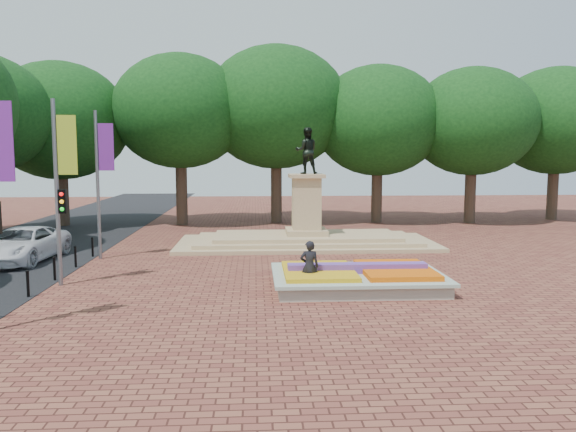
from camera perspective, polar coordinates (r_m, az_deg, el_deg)
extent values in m
plane|color=brown|center=(23.11, 3.67, -6.12)|extent=(90.00, 90.00, 0.00)
cube|color=black|center=(30.40, -27.05, -3.78)|extent=(9.00, 90.00, 0.02)
cube|color=gray|center=(21.28, 7.03, -6.61)|extent=(6.00, 4.00, 0.45)
cube|color=#A3B0A0|center=(21.22, 7.04, -5.89)|extent=(6.30, 4.30, 0.12)
cube|color=#F15D0D|center=(21.50, 10.87, -5.44)|extent=(2.60, 3.40, 0.22)
cube|color=gold|center=(20.98, 3.13, -5.65)|extent=(2.60, 3.40, 0.18)
cube|color=#513695|center=(21.17, 7.05, -5.30)|extent=(5.20, 0.55, 0.38)
cube|color=tan|center=(30.91, 1.86, -2.78)|extent=(14.00, 6.00, 0.20)
cube|color=tan|center=(30.88, 1.86, -2.41)|extent=(12.00, 5.00, 0.20)
cube|color=tan|center=(30.85, 1.86, -2.04)|extent=(10.00, 4.00, 0.20)
cube|color=tan|center=(30.81, 1.87, -1.58)|extent=(2.20, 2.20, 0.30)
cube|color=tan|center=(30.64, 1.88, 1.29)|extent=(1.50, 1.50, 2.80)
cube|color=tan|center=(30.55, 1.89, 4.10)|extent=(1.90, 1.90, 0.20)
imported|color=black|center=(30.53, 1.90, 6.63)|extent=(1.22, 0.95, 2.50)
cylinder|color=#3B2C20|center=(42.60, -21.43, 1.85)|extent=(0.80, 0.80, 4.00)
ellipsoid|color=black|center=(42.54, -21.68, 8.16)|extent=(8.80, 8.80, 7.48)
cylinder|color=#3B2C20|center=(40.84, -10.69, 2.00)|extent=(0.80, 0.80, 4.00)
ellipsoid|color=black|center=(40.77, -10.82, 8.59)|extent=(8.80, 8.80, 7.48)
cylinder|color=#3B2C20|center=(40.55, -0.82, 2.08)|extent=(0.80, 0.80, 4.00)
ellipsoid|color=black|center=(40.48, -0.83, 8.72)|extent=(8.80, 8.80, 7.48)
cylinder|color=#3B2C20|center=(41.45, 8.90, 2.09)|extent=(0.80, 0.80, 4.00)
ellipsoid|color=black|center=(41.38, 9.01, 8.59)|extent=(8.80, 8.80, 7.48)
cylinder|color=#3B2C20|center=(43.48, 17.96, 2.05)|extent=(0.80, 0.80, 4.00)
ellipsoid|color=black|center=(43.41, 18.16, 8.24)|extent=(8.80, 8.80, 7.48)
cylinder|color=#3B2C20|center=(46.48, 26.03, 1.98)|extent=(0.80, 0.80, 4.00)
ellipsoid|color=black|center=(46.42, 26.30, 7.76)|extent=(8.80, 8.80, 7.48)
cube|color=#6F228E|center=(17.36, -27.20, 6.75)|extent=(0.70, 0.04, 2.20)
cylinder|color=slate|center=(22.69, -22.43, 2.13)|extent=(0.16, 0.16, 7.00)
cube|color=#A3BA25|center=(22.50, -21.53, 6.73)|extent=(0.70, 0.04, 2.20)
cylinder|color=slate|center=(27.94, -18.76, 2.95)|extent=(0.16, 0.16, 7.00)
cube|color=#6F228E|center=(27.79, -17.99, 6.68)|extent=(0.70, 0.04, 2.20)
cube|color=black|center=(22.65, -21.92, 1.38)|extent=(0.28, 0.18, 0.90)
cylinder|color=black|center=(21.61, -24.91, -6.34)|extent=(0.10, 0.10, 0.90)
sphere|color=black|center=(21.51, -24.97, -5.12)|extent=(0.12, 0.12, 0.12)
cylinder|color=black|center=(23.99, -22.64, -5.03)|extent=(0.10, 0.10, 0.90)
sphere|color=black|center=(23.91, -22.68, -3.93)|extent=(0.12, 0.12, 0.12)
cylinder|color=black|center=(26.41, -20.78, -3.96)|extent=(0.10, 0.10, 0.90)
sphere|color=black|center=(26.34, -20.82, -2.95)|extent=(0.12, 0.12, 0.12)
cylinder|color=black|center=(28.87, -19.25, -3.06)|extent=(0.10, 0.10, 0.90)
sphere|color=black|center=(28.80, -19.28, -2.14)|extent=(0.12, 0.12, 0.12)
imported|color=silver|center=(28.84, -25.41, -2.64)|extent=(3.06, 5.89, 1.58)
imported|color=black|center=(20.35, 2.19, -5.12)|extent=(0.69, 0.47, 1.87)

